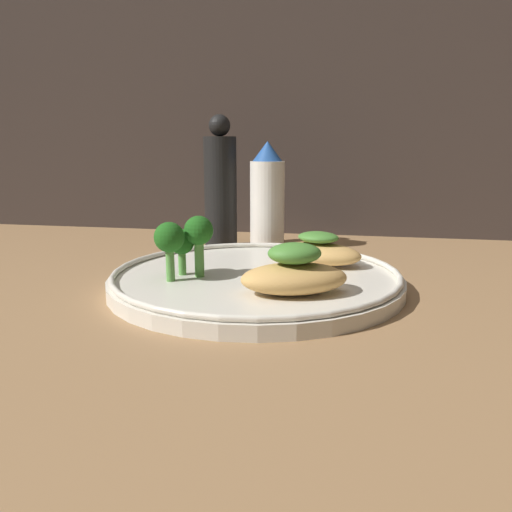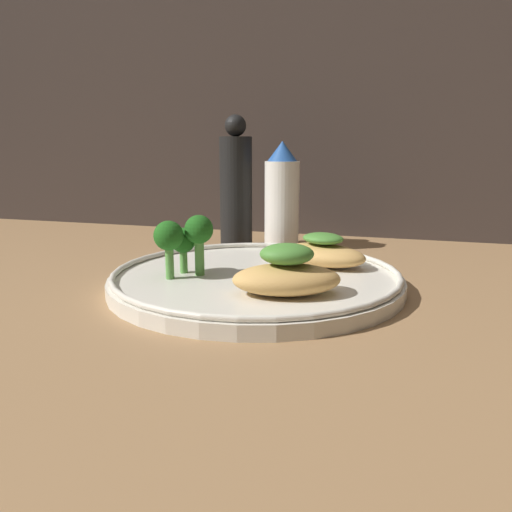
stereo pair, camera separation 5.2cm
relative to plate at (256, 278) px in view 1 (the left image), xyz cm
name	(u,v)px [view 1 (the left image)]	position (x,y,z in cm)	size (l,w,h in cm)	color
ground_plane	(256,292)	(0.00, 0.00, -1.49)	(180.00, 180.00, 1.00)	#936D47
plate	(256,278)	(0.00, 0.00, 0.00)	(30.56, 30.56, 2.00)	silver
grilled_meat_front	(294,274)	(4.70, -6.03, 2.25)	(11.18, 8.66, 4.71)	tan
grilled_meat_middle	(318,251)	(6.03, 5.89, 1.93)	(11.21, 8.17, 3.77)	tan
broccoli_bunch	(184,238)	(-6.95, -2.58, 4.50)	(5.32, 5.49, 6.33)	#569942
sauce_bottle	(267,198)	(-2.23, 20.17, 6.33)	(4.90, 4.90, 15.31)	white
pepper_grinder	(220,188)	(-9.09, 20.17, 7.68)	(4.69, 4.69, 18.97)	black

